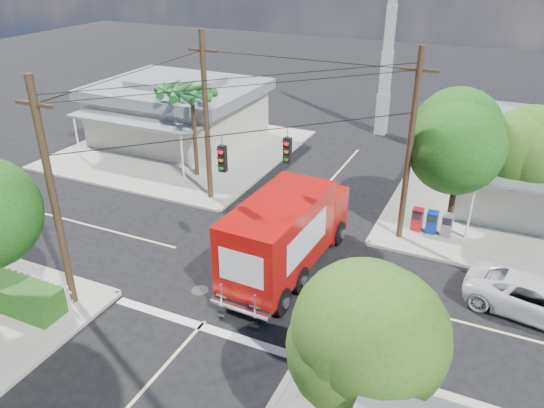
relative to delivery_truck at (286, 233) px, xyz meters
The scene contains 16 objects.
ground 2.32m from the delivery_truck, 160.48° to the right, with size 120.00×120.00×0.00m, color black.
sidewalk_ne 14.20m from the delivery_truck, 47.53° to the left, with size 14.12×14.12×0.14m.
sidewalk_nw 16.16m from the delivery_truck, 139.67° to the left, with size 14.12×14.12×0.14m.
road_markings 2.99m from the delivery_truck, 124.91° to the right, with size 32.00×32.00×0.01m.
building_nw 17.95m from the delivery_truck, 138.13° to the left, with size 10.80×10.20×4.30m.
radio_tower 19.91m from the delivery_truck, 92.54° to the left, with size 0.80×0.80×17.00m.
tree_ne_front 9.07m from the delivery_truck, 47.03° to the left, with size 4.21×4.14×6.66m.
tree_ne_back 12.20m from the delivery_truck, 45.10° to the left, with size 3.77×3.66×5.82m.
tree_se 9.82m from the delivery_truck, 53.85° to the right, with size 3.67×3.54×5.62m.
palm_nw_front 11.76m from the delivery_truck, 141.64° to the left, with size 3.01×3.08×5.59m.
palm_nw_back 14.10m from the delivery_truck, 141.91° to the left, with size 3.01×3.08×5.19m.
utility_poles 4.26m from the delivery_truck, 159.21° to the left, with size 12.00×10.68×9.00m.
picket_fence 11.06m from the delivery_truck, 146.42° to the right, with size 5.94×0.06×1.00m.
vending_boxes 7.77m from the delivery_truck, 48.07° to the left, with size 1.90×0.50×1.10m.
delivery_truck is the anchor object (origin of this frame).
parked_car 9.90m from the delivery_truck, ahead, with size 2.39×5.18×1.44m, color silver.
Camera 1 is at (8.90, -17.26, 12.76)m, focal length 35.00 mm.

